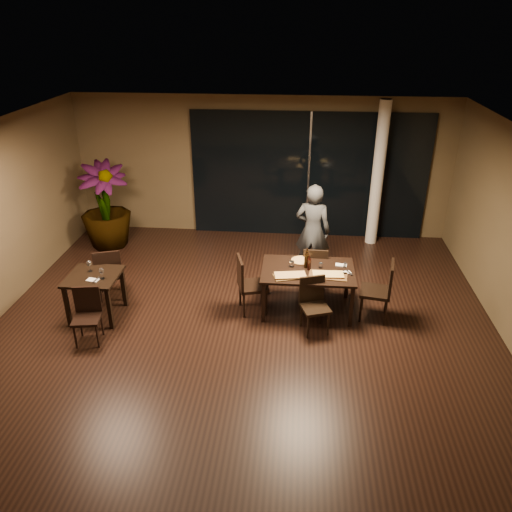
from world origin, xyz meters
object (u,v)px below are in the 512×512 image
at_px(chair_main_near, 314,301).
at_px(bottle_c, 307,257).
at_px(chair_side_far, 109,271).
at_px(bottle_a, 306,259).
at_px(main_table, 308,274).
at_px(chair_side_near, 87,312).
at_px(side_table, 94,282).
at_px(chair_main_right, 382,288).
at_px(chair_main_left, 248,282).
at_px(potted_plant, 105,206).
at_px(chair_main_far, 315,268).
at_px(diner, 313,231).
at_px(bottle_b, 309,263).

height_order(chair_main_near, bottle_c, bottle_c).
xyz_separation_m(chair_side_far, bottle_a, (3.32, 0.04, 0.36)).
height_order(main_table, chair_main_near, chair_main_near).
distance_m(chair_main_near, chair_side_near, 3.43).
height_order(side_table, bottle_a, bottle_a).
xyz_separation_m(side_table, chair_main_right, (4.57, 0.33, -0.06)).
relative_size(chair_main_near, chair_side_near, 1.03).
height_order(chair_main_left, bottle_a, bottle_a).
bearing_deg(chair_side_far, main_table, 161.24).
bearing_deg(bottle_a, chair_main_left, -167.30).
xyz_separation_m(main_table, potted_plant, (-4.17, 2.18, 0.22)).
xyz_separation_m(chair_main_far, diner, (-0.05, 0.74, 0.39)).
bearing_deg(side_table, chair_main_near, -0.80).
xyz_separation_m(potted_plant, bottle_c, (4.15, -2.04, 0.00)).
distance_m(chair_main_far, bottle_b, 0.67).
bearing_deg(bottle_b, chair_main_near, -81.44).
bearing_deg(bottle_b, main_table, 176.06).
height_order(side_table, bottle_b, bottle_b).
bearing_deg(chair_main_right, main_table, -87.82).
bearing_deg(chair_side_near, chair_main_far, 17.19).
height_order(main_table, bottle_c, bottle_c).
height_order(chair_main_far, bottle_c, bottle_c).
xyz_separation_m(chair_side_far, bottle_b, (3.37, -0.04, 0.34)).
bearing_deg(chair_side_near, diner, 26.69).
bearing_deg(bottle_c, chair_side_near, -158.58).
xyz_separation_m(main_table, chair_main_left, (-0.97, -0.14, -0.13)).
distance_m(chair_main_near, diner, 1.87).
height_order(chair_side_far, potted_plant, potted_plant).
bearing_deg(chair_main_near, potted_plant, 128.37).
bearing_deg(chair_main_right, diner, -132.77).
relative_size(chair_main_left, chair_main_right, 0.97).
xyz_separation_m(chair_main_right, potted_plant, (-5.35, 2.35, 0.33)).
bearing_deg(chair_main_far, potted_plant, -19.48).
bearing_deg(chair_main_near, chair_main_left, 139.94).
distance_m(main_table, diner, 1.30).
distance_m(chair_main_far, chair_main_left, 1.30).
xyz_separation_m(diner, bottle_b, (-0.07, -1.28, -0.01)).
bearing_deg(bottle_c, side_table, -169.21).
distance_m(chair_main_right, chair_side_near, 4.56).
relative_size(chair_side_far, bottle_c, 3.16).
distance_m(main_table, chair_main_left, 0.99).
xyz_separation_m(chair_main_near, bottle_a, (-0.13, 0.62, 0.41)).
xyz_separation_m(chair_main_right, chair_side_near, (-4.45, -0.97, -0.09)).
relative_size(main_table, diner, 0.85).
bearing_deg(diner, main_table, 97.57).
height_order(chair_side_near, bottle_c, bottle_c).
xyz_separation_m(side_table, bottle_b, (3.41, 0.50, 0.26)).
relative_size(chair_main_left, potted_plant, 0.55).
xyz_separation_m(side_table, chair_side_far, (0.04, 0.54, -0.09)).
relative_size(chair_main_left, diner, 0.55).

